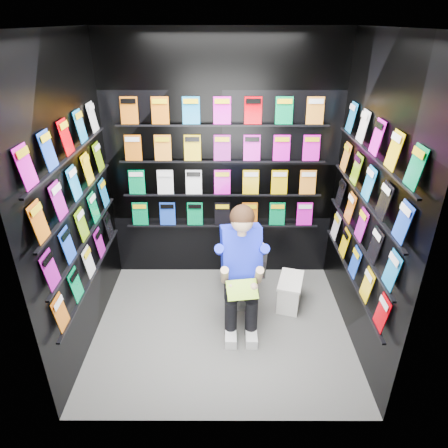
{
  "coord_description": "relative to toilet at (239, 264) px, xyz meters",
  "views": [
    {
      "loc": [
        0.03,
        -2.96,
        2.65
      ],
      "look_at": [
        0.02,
        0.15,
        1.05
      ],
      "focal_mm": 32.0,
      "sensor_mm": 36.0,
      "label": 1
    }
  ],
  "objects": [
    {
      "name": "floor",
      "position": [
        -0.18,
        -0.55,
        -0.37
      ],
      "size": [
        2.4,
        2.4,
        0.0
      ],
      "primitive_type": "plane",
      "color": "#61615E",
      "rests_on": "ground"
    },
    {
      "name": "ceiling",
      "position": [
        -0.18,
        -0.55,
        2.23
      ],
      "size": [
        2.4,
        2.4,
        0.0
      ],
      "primitive_type": "plane",
      "color": "white",
      "rests_on": "floor"
    },
    {
      "name": "wall_back",
      "position": [
        -0.18,
        0.45,
        0.93
      ],
      "size": [
        2.4,
        0.04,
        2.6
      ],
      "primitive_type": "cube",
      "color": "black",
      "rests_on": "floor"
    },
    {
      "name": "wall_front",
      "position": [
        -0.18,
        -1.55,
        0.93
      ],
      "size": [
        2.4,
        0.04,
        2.6
      ],
      "primitive_type": "cube",
      "color": "black",
      "rests_on": "floor"
    },
    {
      "name": "wall_left",
      "position": [
        -1.38,
        -0.55,
        0.93
      ],
      "size": [
        0.04,
        2.0,
        2.6
      ],
      "primitive_type": "cube",
      "color": "black",
      "rests_on": "floor"
    },
    {
      "name": "wall_right",
      "position": [
        1.02,
        -0.55,
        0.93
      ],
      "size": [
        0.04,
        2.0,
        2.6
      ],
      "primitive_type": "cube",
      "color": "black",
      "rests_on": "floor"
    },
    {
      "name": "comics_back",
      "position": [
        -0.18,
        0.42,
        0.94
      ],
      "size": [
        2.1,
        0.06,
        1.37
      ],
      "primitive_type": null,
      "color": "#D36512",
      "rests_on": "wall_back"
    },
    {
      "name": "comics_left",
      "position": [
        -1.35,
        -0.55,
        0.94
      ],
      "size": [
        0.06,
        1.7,
        1.37
      ],
      "primitive_type": null,
      "color": "#D36512",
      "rests_on": "wall_left"
    },
    {
      "name": "comics_right",
      "position": [
        0.99,
        -0.55,
        0.94
      ],
      "size": [
        0.06,
        1.7,
        1.37
      ],
      "primitive_type": null,
      "color": "#D36512",
      "rests_on": "wall_right"
    },
    {
      "name": "toilet",
      "position": [
        0.0,
        0.0,
        0.0
      ],
      "size": [
        0.52,
        0.8,
        0.73
      ],
      "primitive_type": "imported",
      "rotation": [
        0.0,
        0.0,
        3.28
      ],
      "color": "white",
      "rests_on": "floor"
    },
    {
      "name": "longbox",
      "position": [
        0.52,
        -0.2,
        -0.23
      ],
      "size": [
        0.3,
        0.42,
        0.28
      ],
      "primitive_type": "cube",
      "rotation": [
        0.0,
        0.0,
        -0.28
      ],
      "color": "white",
      "rests_on": "floor"
    },
    {
      "name": "longbox_lid",
      "position": [
        0.52,
        -0.2,
        -0.07
      ],
      "size": [
        0.33,
        0.44,
        0.03
      ],
      "primitive_type": "cube",
      "rotation": [
        0.0,
        0.0,
        -0.28
      ],
      "color": "white",
      "rests_on": "longbox"
    },
    {
      "name": "reader",
      "position": [
        0.0,
        -0.38,
        0.38
      ],
      "size": [
        0.58,
        0.78,
        1.32
      ],
      "primitive_type": null,
      "rotation": [
        0.0,
        0.0,
        0.14
      ],
      "color": "#1624DE",
      "rests_on": "toilet"
    },
    {
      "name": "held_comic",
      "position": [
        0.0,
        -0.73,
        0.21
      ],
      "size": [
        0.29,
        0.19,
        0.11
      ],
      "primitive_type": "cube",
      "rotation": [
        -0.96,
        0.0,
        0.14
      ],
      "color": "green",
      "rests_on": "reader"
    }
  ]
}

